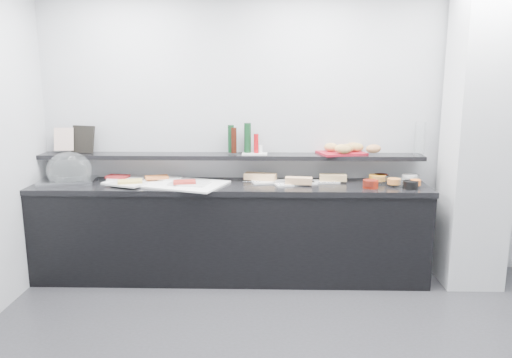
{
  "coord_description": "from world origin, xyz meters",
  "views": [
    {
      "loc": [
        -0.35,
        -2.76,
        1.87
      ],
      "look_at": [
        -0.45,
        1.45,
        1.0
      ],
      "focal_mm": 35.0,
      "sensor_mm": 36.0,
      "label": 1
    }
  ],
  "objects_px": {
    "framed_print": "(83,139)",
    "condiment_tray": "(255,154)",
    "cloche_base": "(68,181)",
    "sandwich_plate_mid": "(295,183)",
    "carafe": "(420,138)",
    "bread_tray": "(341,153)"
  },
  "relations": [
    {
      "from": "sandwich_plate_mid",
      "to": "bread_tray",
      "type": "bearing_deg",
      "value": 7.97
    },
    {
      "from": "sandwich_plate_mid",
      "to": "cloche_base",
      "type": "bearing_deg",
      "value": 162.86
    },
    {
      "from": "condiment_tray",
      "to": "carafe",
      "type": "relative_size",
      "value": 0.78
    },
    {
      "from": "condiment_tray",
      "to": "carafe",
      "type": "xyz_separation_m",
      "value": [
        1.54,
        0.05,
        0.14
      ]
    },
    {
      "from": "bread_tray",
      "to": "condiment_tray",
      "type": "bearing_deg",
      "value": 167.39
    },
    {
      "from": "cloche_base",
      "to": "sandwich_plate_mid",
      "type": "relative_size",
      "value": 1.29
    },
    {
      "from": "framed_print",
      "to": "carafe",
      "type": "bearing_deg",
      "value": 18.58
    },
    {
      "from": "condiment_tray",
      "to": "sandwich_plate_mid",
      "type": "bearing_deg",
      "value": -23.63
    },
    {
      "from": "cloche_base",
      "to": "sandwich_plate_mid",
      "type": "bearing_deg",
      "value": -8.82
    },
    {
      "from": "condiment_tray",
      "to": "carafe",
      "type": "height_order",
      "value": "carafe"
    },
    {
      "from": "framed_print",
      "to": "condiment_tray",
      "type": "distance_m",
      "value": 1.65
    },
    {
      "from": "sandwich_plate_mid",
      "to": "condiment_tray",
      "type": "height_order",
      "value": "condiment_tray"
    },
    {
      "from": "carafe",
      "to": "condiment_tray",
      "type": "bearing_deg",
      "value": -178.27
    },
    {
      "from": "framed_print",
      "to": "cloche_base",
      "type": "bearing_deg",
      "value": -90.48
    },
    {
      "from": "cloche_base",
      "to": "condiment_tray",
      "type": "distance_m",
      "value": 1.75
    },
    {
      "from": "carafe",
      "to": "bread_tray",
      "type": "bearing_deg",
      "value": 179.99
    },
    {
      "from": "condiment_tray",
      "to": "carafe",
      "type": "distance_m",
      "value": 1.55
    },
    {
      "from": "cloche_base",
      "to": "bread_tray",
      "type": "height_order",
      "value": "bread_tray"
    },
    {
      "from": "cloche_base",
      "to": "framed_print",
      "type": "height_order",
      "value": "framed_print"
    },
    {
      "from": "bread_tray",
      "to": "carafe",
      "type": "distance_m",
      "value": 0.74
    },
    {
      "from": "condiment_tray",
      "to": "framed_print",
      "type": "bearing_deg",
      "value": 177.64
    },
    {
      "from": "cloche_base",
      "to": "sandwich_plate_mid",
      "type": "xyz_separation_m",
      "value": [
        2.1,
        0.0,
        -0.01
      ]
    }
  ]
}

